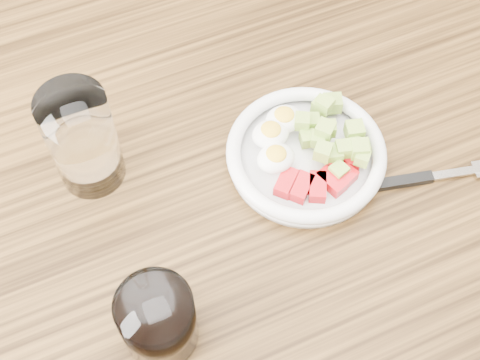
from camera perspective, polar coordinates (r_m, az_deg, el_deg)
The scene contains 5 objects.
dining_table at distance 0.87m, azimuth 0.87°, elevation -4.66°, with size 1.50×0.90×0.77m.
bowl at distance 0.80m, azimuth 5.67°, elevation 2.40°, with size 0.19×0.19×0.05m.
fork at distance 0.81m, azimuth 14.73°, elevation 0.06°, with size 0.20×0.06×0.01m.
water_glass at distance 0.76m, azimuth -13.30°, elevation 3.37°, with size 0.08×0.08×0.14m, color white.
coffee_glass at distance 0.68m, azimuth -7.02°, elevation -11.80°, with size 0.08×0.08×0.09m.
Camera 1 is at (-0.16, -0.34, 1.45)m, focal length 50.00 mm.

